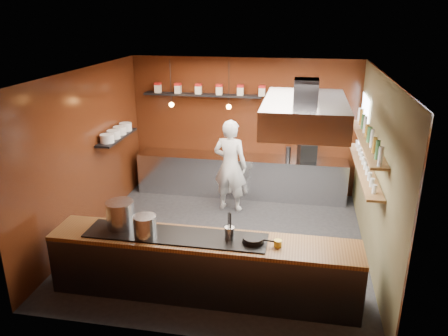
% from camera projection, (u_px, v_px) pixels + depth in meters
% --- Properties ---
extents(floor, '(5.00, 5.00, 0.00)m').
position_uv_depth(floor, '(223.00, 241.00, 7.90)').
color(floor, black).
rests_on(floor, ground).
extents(back_wall, '(5.00, 0.00, 5.00)m').
position_uv_depth(back_wall, '(244.00, 126.00, 9.71)').
color(back_wall, '#3D150B').
rests_on(back_wall, ground).
extents(left_wall, '(0.00, 5.00, 5.00)m').
position_uv_depth(left_wall, '(86.00, 154.00, 7.81)').
color(left_wall, '#3D150B').
rests_on(left_wall, ground).
extents(right_wall, '(0.00, 5.00, 5.00)m').
position_uv_depth(right_wall, '(377.00, 172.00, 6.97)').
color(right_wall, brown).
rests_on(right_wall, ground).
extents(ceiling, '(5.00, 5.00, 0.00)m').
position_uv_depth(ceiling, '(223.00, 73.00, 6.88)').
color(ceiling, silver).
rests_on(ceiling, back_wall).
extents(window_pane, '(0.00, 1.00, 1.00)m').
position_uv_depth(window_pane, '(364.00, 122.00, 8.42)').
color(window_pane, white).
rests_on(window_pane, right_wall).
extents(prep_counter, '(4.60, 0.65, 0.90)m').
position_uv_depth(prep_counter, '(241.00, 176.00, 9.76)').
color(prep_counter, silver).
rests_on(prep_counter, floor).
extents(pass_counter, '(4.40, 0.72, 0.94)m').
position_uv_depth(pass_counter, '(203.00, 266.00, 6.26)').
color(pass_counter, '#38383D').
rests_on(pass_counter, floor).
extents(tin_shelf, '(2.60, 0.26, 0.04)m').
position_uv_depth(tin_shelf, '(202.00, 95.00, 9.49)').
color(tin_shelf, black).
rests_on(tin_shelf, back_wall).
extents(plate_shelf, '(0.30, 1.40, 0.04)m').
position_uv_depth(plate_shelf, '(117.00, 137.00, 8.69)').
color(plate_shelf, black).
rests_on(plate_shelf, left_wall).
extents(bottle_shelf_upper, '(0.26, 2.80, 0.04)m').
position_uv_depth(bottle_shelf_upper, '(367.00, 141.00, 7.14)').
color(bottle_shelf_upper, brown).
rests_on(bottle_shelf_upper, right_wall).
extents(bottle_shelf_lower, '(0.26, 2.80, 0.04)m').
position_uv_depth(bottle_shelf_lower, '(364.00, 168.00, 7.30)').
color(bottle_shelf_lower, brown).
rests_on(bottle_shelf_lower, right_wall).
extents(extractor_hood, '(1.20, 2.00, 0.72)m').
position_uv_depth(extractor_hood, '(305.00, 112.00, 6.46)').
color(extractor_hood, '#38383D').
rests_on(extractor_hood, ceiling).
extents(pendant_left, '(0.10, 0.10, 0.95)m').
position_uv_depth(pendant_left, '(171.00, 102.00, 8.98)').
color(pendant_left, black).
rests_on(pendant_left, ceiling).
extents(pendant_right, '(0.10, 0.10, 0.95)m').
position_uv_depth(pendant_right, '(229.00, 104.00, 8.78)').
color(pendant_right, black).
rests_on(pendant_right, ceiling).
extents(storage_tins, '(2.43, 0.13, 0.22)m').
position_uv_depth(storage_tins, '(209.00, 89.00, 9.42)').
color(storage_tins, beige).
rests_on(storage_tins, tin_shelf).
extents(plate_stacks, '(0.26, 1.16, 0.16)m').
position_uv_depth(plate_stacks, '(117.00, 132.00, 8.66)').
color(plate_stacks, silver).
rests_on(plate_stacks, plate_shelf).
extents(bottles, '(0.06, 2.66, 0.24)m').
position_uv_depth(bottles, '(368.00, 133.00, 7.09)').
color(bottles, silver).
rests_on(bottles, bottle_shelf_upper).
extents(wine_glasses, '(0.07, 2.37, 0.13)m').
position_uv_depth(wine_glasses, '(365.00, 163.00, 7.27)').
color(wine_glasses, silver).
rests_on(wine_glasses, bottle_shelf_lower).
extents(stockpot_large, '(0.53, 0.53, 0.40)m').
position_uv_depth(stockpot_large, '(120.00, 214.00, 6.33)').
color(stockpot_large, silver).
rests_on(stockpot_large, pass_counter).
extents(stockpot_small, '(0.36, 0.36, 0.30)m').
position_uv_depth(stockpot_small, '(145.00, 226.00, 6.10)').
color(stockpot_small, silver).
rests_on(stockpot_small, pass_counter).
extents(utensil_crock, '(0.15, 0.15, 0.17)m').
position_uv_depth(utensil_crock, '(229.00, 233.00, 6.04)').
color(utensil_crock, '#B2B5B9').
rests_on(utensil_crock, pass_counter).
extents(frying_pan, '(0.48, 0.31, 0.08)m').
position_uv_depth(frying_pan, '(253.00, 240.00, 5.96)').
color(frying_pan, black).
rests_on(frying_pan, pass_counter).
extents(butter_jar, '(0.13, 0.13, 0.10)m').
position_uv_depth(butter_jar, '(278.00, 243.00, 5.88)').
color(butter_jar, gold).
rests_on(butter_jar, pass_counter).
extents(espresso_machine, '(0.43, 0.42, 0.36)m').
position_uv_depth(espresso_machine, '(307.00, 152.00, 9.36)').
color(espresso_machine, black).
rests_on(espresso_machine, prep_counter).
extents(chef, '(0.77, 0.57, 1.92)m').
position_uv_depth(chef, '(230.00, 166.00, 8.86)').
color(chef, silver).
rests_on(chef, floor).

